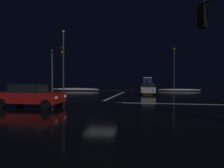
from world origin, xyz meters
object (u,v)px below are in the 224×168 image
(sedan_gray, at_px, (148,86))
(streetlamp_right_far, at_px, (174,66))
(sedan_silver, at_px, (148,89))
(sedan_red_crossing, at_px, (31,95))
(box_truck, at_px, (148,82))
(streetlamp_left_near, at_px, (63,57))
(traffic_signal_nw, at_px, (56,62))
(sedan_green, at_px, (148,86))
(sedan_orange, at_px, (147,87))
(sedan_white, at_px, (148,85))

(sedan_gray, height_order, streetlamp_right_far, streetlamp_right_far)
(sedan_silver, relative_size, sedan_red_crossing, 1.00)
(sedan_gray, bearing_deg, box_truck, 90.22)
(sedan_gray, xyz_separation_m, streetlamp_left_near, (-14.06, -8.59, 5.08))
(sedan_gray, bearing_deg, traffic_signal_nw, -129.26)
(sedan_green, height_order, streetlamp_right_far, streetlamp_right_far)
(sedan_green, height_order, sedan_red_crossing, same)
(sedan_orange, xyz_separation_m, streetlamp_right_far, (6.19, 13.87, 4.69))
(sedan_white, distance_m, sedan_red_crossing, 39.83)
(sedan_orange, relative_size, sedan_red_crossing, 1.00)
(sedan_gray, height_order, sedan_green, same)
(box_truck, height_order, traffic_signal_nw, traffic_signal_nw)
(sedan_white, bearing_deg, sedan_orange, -90.57)
(sedan_silver, xyz_separation_m, sedan_orange, (-0.21, 6.01, 0.00))
(sedan_white, distance_m, box_truck, 8.04)
(sedan_white, relative_size, streetlamp_right_far, 0.45)
(traffic_signal_nw, bearing_deg, box_truck, 70.93)
(sedan_orange, bearing_deg, streetlamp_right_far, 65.94)
(sedan_gray, bearing_deg, sedan_red_crossing, -106.57)
(streetlamp_right_far, bearing_deg, sedan_red_crossing, -112.06)
(sedan_gray, height_order, sedan_white, same)
(sedan_green, xyz_separation_m, sedan_white, (-0.11, 6.00, 0.00))
(sedan_orange, height_order, box_truck, box_truck)
(traffic_signal_nw, bearing_deg, sedan_white, 65.94)
(sedan_white, relative_size, traffic_signal_nw, 0.69)
(sedan_gray, distance_m, box_truck, 20.17)
(sedan_white, relative_size, sedan_red_crossing, 1.00)
(sedan_gray, height_order, sedan_red_crossing, same)
(streetlamp_right_far, bearing_deg, sedan_white, 141.68)
(sedan_orange, distance_m, sedan_gray, 6.46)
(streetlamp_left_near, bearing_deg, sedan_green, 46.36)
(streetlamp_left_near, bearing_deg, streetlamp_right_far, 38.72)
(sedan_orange, height_order, traffic_signal_nw, traffic_signal_nw)
(sedan_silver, distance_m, streetlamp_right_far, 21.28)
(sedan_white, bearing_deg, sedan_green, -88.97)
(sedan_white, relative_size, box_truck, 0.52)
(sedan_gray, distance_m, sedan_white, 12.16)
(sedan_green, xyz_separation_m, traffic_signal_nw, (-12.21, -21.10, 3.53))
(sedan_gray, distance_m, sedan_green, 6.16)
(traffic_signal_nw, bearing_deg, sedan_red_crossing, -70.59)
(sedan_orange, distance_m, traffic_signal_nw, 15.04)
(box_truck, bearing_deg, streetlamp_right_far, -64.86)
(traffic_signal_nw, bearing_deg, sedan_orange, 35.45)
(box_truck, bearing_deg, traffic_signal_nw, -109.07)
(traffic_signal_nw, distance_m, streetlamp_left_near, 6.80)
(sedan_green, height_order, sedan_white, same)
(sedan_red_crossing, bearing_deg, sedan_green, 76.39)
(sedan_gray, relative_size, sedan_white, 1.00)
(sedan_orange, distance_m, box_truck, 26.62)
(sedan_white, distance_m, traffic_signal_nw, 29.89)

